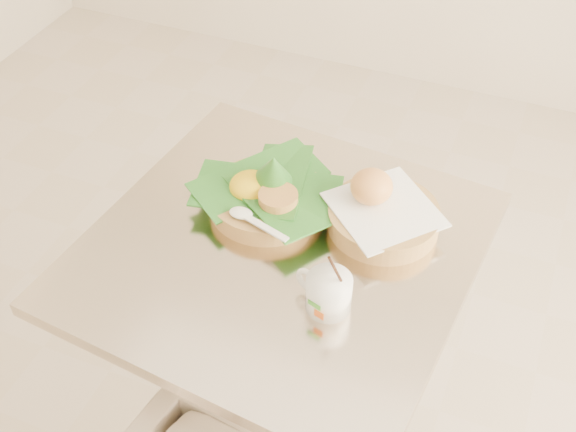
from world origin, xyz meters
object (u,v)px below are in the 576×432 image
at_px(rice_basket, 267,192).
at_px(bread_basket, 381,212).
at_px(coffee_mug, 328,292).
at_px(cafe_table, 281,318).

bearing_deg(rice_basket, bread_basket, 8.67).
distance_m(rice_basket, coffee_mug, 0.28).
bearing_deg(coffee_mug, cafe_table, 141.29).
relative_size(rice_basket, coffee_mug, 2.09).
bearing_deg(cafe_table, rice_basket, 126.10).
relative_size(cafe_table, bread_basket, 2.97).
bearing_deg(cafe_table, bread_basket, 37.99).
bearing_deg(bread_basket, coffee_mug, -96.73).
xyz_separation_m(bread_basket, coffee_mug, (-0.03, -0.23, 0.00)).
distance_m(rice_basket, bread_basket, 0.23).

